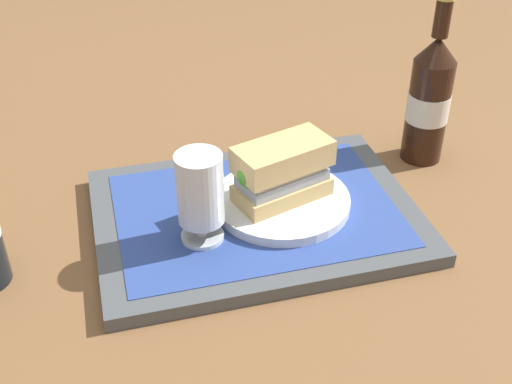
{
  "coord_description": "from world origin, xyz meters",
  "views": [
    {
      "loc": [
        0.19,
        0.71,
        0.56
      ],
      "look_at": [
        0.0,
        0.0,
        0.05
      ],
      "focal_mm": 46.39,
      "sensor_mm": 36.0,
      "label": 1
    }
  ],
  "objects": [
    {
      "name": "beer_glass",
      "position": [
        0.08,
        0.04,
        0.09
      ],
      "size": [
        0.06,
        0.06,
        0.12
      ],
      "color": "silver",
      "rests_on": "placemat"
    },
    {
      "name": "placemat",
      "position": [
        0.0,
        0.0,
        0.02
      ],
      "size": [
        0.38,
        0.27,
        0.0
      ],
      "primitive_type": "cube",
      "color": "#2D4793",
      "rests_on": "tray"
    },
    {
      "name": "tray",
      "position": [
        0.0,
        0.0,
        0.01
      ],
      "size": [
        0.44,
        0.32,
        0.02
      ],
      "primitive_type": "cube",
      "color": "#4C5156",
      "rests_on": "ground_plane"
    },
    {
      "name": "ground_plane",
      "position": [
        0.0,
        0.0,
        0.0
      ],
      "size": [
        3.0,
        3.0,
        0.0
      ],
      "primitive_type": "plane",
      "color": "brown"
    },
    {
      "name": "sandwich",
      "position": [
        -0.03,
        0.0,
        0.08
      ],
      "size": [
        0.14,
        0.1,
        0.08
      ],
      "rotation": [
        0.0,
        0.0,
        0.3
      ],
      "color": "tan",
      "rests_on": "plate"
    },
    {
      "name": "second_bottle",
      "position": [
        -0.3,
        -0.1,
        0.1
      ],
      "size": [
        0.07,
        0.07,
        0.27
      ],
      "color": "black",
      "rests_on": "ground_plane"
    },
    {
      "name": "plate",
      "position": [
        -0.04,
        0.0,
        0.03
      ],
      "size": [
        0.19,
        0.19,
        0.01
      ],
      "primitive_type": "cylinder",
      "color": "white",
      "rests_on": "placemat"
    }
  ]
}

